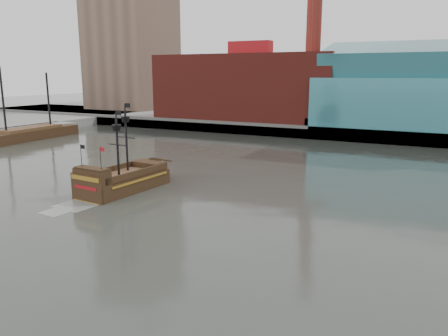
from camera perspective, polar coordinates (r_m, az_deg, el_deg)
The scene contains 6 objects.
ground at distance 32.17m, azimuth -12.74°, elevation -11.62°, with size 400.00×400.00×0.00m, color #2A2C27.
promenade_far at distance 116.61m, azimuth 17.39°, elevation 5.89°, with size 220.00×60.00×2.00m, color slate.
seawall at distance 87.81m, azimuth 14.09°, elevation 4.34°, with size 220.00×1.00×2.60m, color #4C4C49.
skyline at distance 108.51m, azimuth 20.35°, elevation 17.74°, with size 149.00×45.00×62.00m.
pirate_ship at distance 50.01m, azimuth -13.05°, elevation -1.84°, with size 5.25×14.07×10.32m.
docked_vessel at distance 94.63m, azimuth -23.98°, elevation 3.98°, with size 6.00×21.90×14.74m.
Camera 1 is at (19.16, -22.41, 12.87)m, focal length 35.00 mm.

